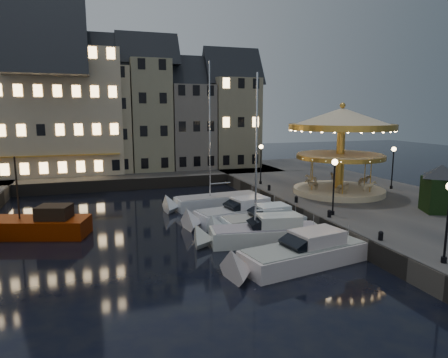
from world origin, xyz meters
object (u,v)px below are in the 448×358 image
object	(u,v)px
streetlamp_b	(334,179)
motorboat_d	(258,223)
red_fishing_boat	(37,227)
bollard_b	(329,213)
motorboat_f	(212,202)
bollard_a	(381,235)
streetlamp_c	(261,158)
carousel	(341,134)
bollard_c	(296,199)
motorboat_b	(299,255)
bollard_d	(269,187)
streetlamp_d	(393,162)
motorboat_e	(236,215)
motorboat_c	(260,234)
ticket_kiosk	(441,180)

from	to	relation	value
streetlamp_b	motorboat_d	world-z (taller)	streetlamp_b
streetlamp_b	red_fishing_boat	world-z (taller)	red_fishing_boat
streetlamp_b	motorboat_d	distance (m)	6.46
bollard_b	motorboat_f	size ratio (longest dim) A/B	0.05
bollard_a	bollard_b	xyz separation A→B (m)	(0.00, 5.50, 0.00)
streetlamp_c	bollard_b	bearing A→B (deg)	-92.45
streetlamp_b	motorboat_f	distance (m)	12.35
red_fishing_boat	carousel	world-z (taller)	carousel
motorboat_d	carousel	bearing A→B (deg)	25.67
streetlamp_b	bollard_c	world-z (taller)	streetlamp_b
streetlamp_b	bollard_a	distance (m)	6.50
motorboat_b	bollard_d	bearing A→B (deg)	71.75
motorboat_d	motorboat_f	bearing A→B (deg)	98.00
bollard_a	motorboat_b	xyz separation A→B (m)	(-5.02, 0.78, -0.96)
streetlamp_b	streetlamp_d	xyz separation A→B (m)	(11.30, 7.00, 0.00)
bollard_a	red_fishing_boat	xyz separation A→B (m)	(-20.22, 11.71, -0.90)
streetlamp_d	red_fishing_boat	xyz separation A→B (m)	(-32.12, -1.29, -3.32)
streetlamp_c	streetlamp_b	bearing A→B (deg)	-90.00
streetlamp_d	bollard_d	distance (m)	12.51
motorboat_d	bollard_d	bearing A→B (deg)	60.73
bollard_d	motorboat_f	bearing A→B (deg)	-179.90
streetlamp_b	motorboat_b	size ratio (longest dim) A/B	0.47
bollard_b	motorboat_e	size ratio (longest dim) A/B	0.07
bollard_a	bollard_d	size ratio (longest dim) A/B	1.00
motorboat_c	motorboat_d	xyz separation A→B (m)	(0.96, 2.60, -0.04)
motorboat_f	red_fishing_boat	bearing A→B (deg)	-163.48
motorboat_e	carousel	size ratio (longest dim) A/B	0.89
motorboat_b	motorboat_f	xyz separation A→B (m)	(-0.75, 15.21, -0.12)
motorboat_e	carousel	distance (m)	12.74
streetlamp_c	motorboat_b	size ratio (longest dim) A/B	0.47
streetlamp_d	motorboat_e	xyz separation A→B (m)	(-17.23, -2.40, -3.37)
bollard_a	ticket_kiosk	xyz separation A→B (m)	(8.78, 4.22, 2.16)
streetlamp_c	ticket_kiosk	distance (m)	17.33
motorboat_c	streetlamp_b	bearing A→B (deg)	7.73
motorboat_d	bollard_b	bearing A→B (deg)	-26.12
bollard_c	bollard_a	bearing A→B (deg)	-90.00
streetlamp_c	motorboat_f	distance (m)	8.07
streetlamp_c	bollard_b	xyz separation A→B (m)	(-0.60, -14.00, -2.41)
bollard_c	bollard_d	world-z (taller)	same
motorboat_f	bollard_d	bearing A→B (deg)	0.10
streetlamp_c	bollard_c	bearing A→B (deg)	-93.81
red_fishing_boat	motorboat_f	bearing A→B (deg)	16.52
streetlamp_b	streetlamp_d	world-z (taller)	same
bollard_c	carousel	size ratio (longest dim) A/B	0.06
bollard_a	ticket_kiosk	size ratio (longest dim) A/B	0.14
bollard_c	bollard_d	xyz separation A→B (m)	(0.00, 5.50, 0.00)
bollard_a	motorboat_d	xyz separation A→B (m)	(-4.62, 7.76, -0.96)
bollard_d	ticket_kiosk	size ratio (longest dim) A/B	0.14
streetlamp_c	bollard_a	size ratio (longest dim) A/B	7.32
motorboat_c	streetlamp_c	bearing A→B (deg)	66.70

